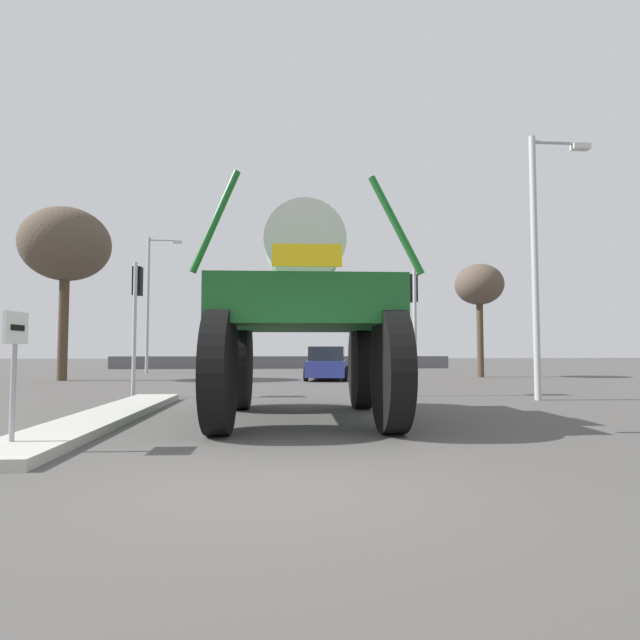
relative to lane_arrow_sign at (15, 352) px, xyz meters
The scene contains 12 objects.
ground_plane 16.64m from the lane_arrow_sign, 77.39° to the left, with size 120.00×120.00×0.00m, color #4C4947.
median_island 3.34m from the lane_arrow_sign, 86.33° to the left, with size 1.11×8.57×0.15m, color #B2AFA8.
lane_arrow_sign is the anchor object (origin of this frame).
oversize_sprayer 5.08m from the lane_arrow_sign, 36.87° to the left, with size 3.86×5.78×4.32m.
sedan_ahead 17.54m from the lane_arrow_sign, 71.09° to the left, with size 2.34×4.30×1.52m.
traffic_signal_near_left 8.24m from the lane_arrow_sign, 94.48° to the left, with size 0.24×0.54×3.90m.
traffic_signal_near_right 11.15m from the lane_arrow_sign, 46.90° to the left, with size 0.24×0.54×3.76m.
streetlight_near_right 12.80m from the lane_arrow_sign, 31.04° to the left, with size 1.76×0.24×7.35m.
streetlight_far_left 24.26m from the lane_arrow_sign, 99.91° to the left, with size 2.00×0.24×8.03m.
bare_tree_left 18.44m from the lane_arrow_sign, 110.38° to the left, with size 3.91×3.91×7.82m.
bare_tree_right 22.94m from the lane_arrow_sign, 53.26° to the left, with size 2.44×2.44×5.73m.
roadside_barrier 30.91m from the lane_arrow_sign, 83.27° to the left, with size 24.70×0.24×0.90m, color #59595B.
Camera 1 is at (-0.02, -5.46, 1.37)m, focal length 29.08 mm.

